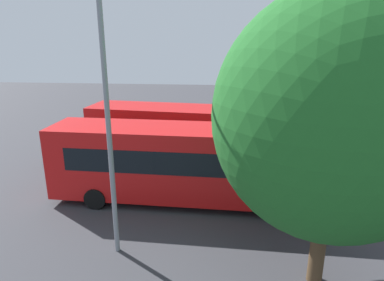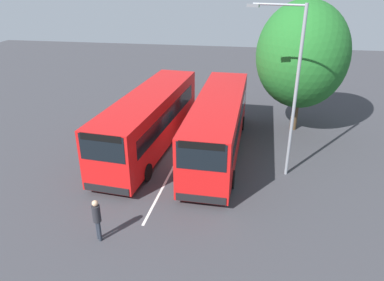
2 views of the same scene
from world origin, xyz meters
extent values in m
plane|color=#38383D|center=(0.00, 0.00, 0.00)|extent=(68.62, 68.62, 0.00)
cube|color=red|center=(-0.40, -1.92, 1.82)|extent=(11.68, 3.58, 3.00)
cube|color=black|center=(5.28, -2.49, 2.62)|extent=(0.33, 2.16, 1.26)
cube|color=black|center=(-0.28, -0.73, 2.18)|extent=(9.62, 1.04, 0.96)
cube|color=black|center=(-0.52, -3.11, 2.18)|extent=(9.62, 1.04, 0.96)
cube|color=black|center=(5.30, -2.49, 3.13)|extent=(0.29, 1.96, 0.32)
cube|color=black|center=(5.31, -2.49, 0.54)|extent=(0.32, 2.25, 0.36)
cylinder|color=black|center=(3.38, -1.13, 0.45)|extent=(0.93, 0.37, 0.90)
cylinder|color=black|center=(3.15, -3.45, 0.45)|extent=(0.93, 0.37, 0.90)
cylinder|color=black|center=(-3.94, -0.40, 0.45)|extent=(0.93, 0.37, 0.90)
cylinder|color=black|center=(-4.17, -2.71, 0.45)|extent=(0.93, 0.37, 0.90)
cube|color=red|center=(-0.34, 2.10, 1.82)|extent=(11.57, 2.82, 3.00)
cube|color=black|center=(5.37, 1.91, 2.62)|extent=(0.19, 2.16, 1.26)
cube|color=black|center=(-0.30, 3.29, 2.18)|extent=(9.65, 0.40, 0.96)
cube|color=black|center=(-0.37, 0.90, 2.18)|extent=(9.65, 0.40, 0.96)
cube|color=black|center=(5.39, 1.91, 3.13)|extent=(0.16, 1.96, 0.32)
cube|color=black|center=(5.40, 1.91, 0.54)|extent=(0.17, 2.26, 0.36)
cylinder|color=black|center=(3.38, 3.14, 0.45)|extent=(0.91, 0.31, 0.90)
cylinder|color=black|center=(3.30, 0.81, 0.45)|extent=(0.91, 0.31, 0.90)
cylinder|color=black|center=(-3.97, 3.38, 0.45)|extent=(0.91, 0.31, 0.90)
cylinder|color=black|center=(-4.05, 1.05, 0.45)|extent=(0.91, 0.31, 0.90)
cylinder|color=#232833|center=(8.01, -1.82, 0.44)|extent=(0.13, 0.13, 0.89)
cylinder|color=#232833|center=(8.11, -1.69, 0.44)|extent=(0.13, 0.13, 0.89)
cylinder|color=#232328|center=(8.06, -1.75, 1.24)|extent=(0.45, 0.45, 0.70)
sphere|color=tan|center=(8.06, -1.75, 1.71)|extent=(0.24, 0.24, 0.24)
cylinder|color=gray|center=(1.61, 5.89, 4.21)|extent=(0.16, 0.16, 8.42)
cylinder|color=#4C3823|center=(-4.65, 6.79, 1.31)|extent=(0.44, 0.44, 2.63)
ellipsoid|color=#1E6023|center=(-4.65, 6.79, 4.98)|extent=(6.27, 5.64, 6.58)
cube|color=silver|center=(0.00, 0.00, 0.00)|extent=(13.93, 0.76, 0.01)
camera|label=1|loc=(-1.81, 15.51, 6.97)|focal=31.80mm
camera|label=2|loc=(18.64, 3.66, 9.56)|focal=33.79mm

